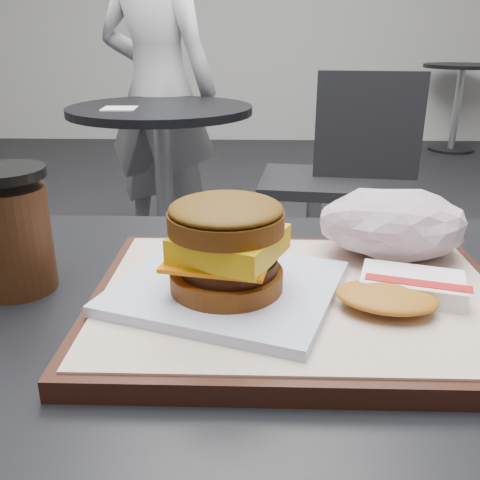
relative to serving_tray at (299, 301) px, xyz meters
The scene contains 10 objects.
serving_tray is the anchor object (origin of this frame).
breakfast_sandwich 0.08m from the serving_tray, behind, with size 0.23×0.22×0.09m.
hash_brown 0.09m from the serving_tray, 10.43° to the right, with size 0.13×0.11×0.02m.
crumpled_wrapper 0.15m from the serving_tray, 41.64° to the left, with size 0.15×0.12×0.07m, color silver, non-canonical shape.
coffee_cup 0.28m from the serving_tray, behind, with size 0.08×0.08×0.12m.
neighbor_table 1.68m from the serving_tray, 104.07° to the left, with size 0.70×0.70×0.75m.
napkin 1.62m from the serving_tray, 109.45° to the left, with size 0.12×0.12×0.00m, color white.
neighbor_chair 1.65m from the serving_tray, 80.74° to the left, with size 0.62×0.47×0.88m.
patron 2.08m from the serving_tray, 103.38° to the left, with size 0.56×0.37×1.53m, color silver.
bg_table_far 4.80m from the serving_tray, 68.67° to the left, with size 0.66×0.66×0.75m.
Camera 1 is at (0.01, -0.41, 1.01)m, focal length 40.00 mm.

